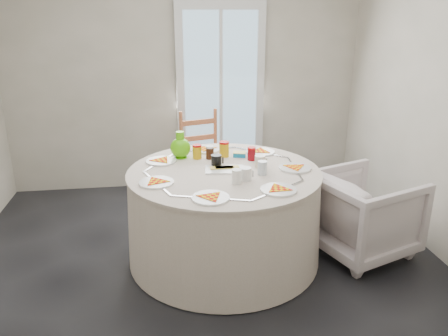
{
  "coord_description": "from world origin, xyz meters",
  "views": [
    {
      "loc": [
        -0.28,
        -3.01,
        1.97
      ],
      "look_at": [
        0.19,
        0.24,
        0.8
      ],
      "focal_mm": 35.0,
      "sensor_mm": 36.0,
      "label": 1
    }
  ],
  "objects": [
    {
      "name": "mugs_glasses",
      "position": [
        0.33,
        0.23,
        0.81
      ],
      "size": [
        0.79,
        0.79,
        0.12
      ],
      "primitive_type": null,
      "rotation": [
        0.0,
        0.0,
        0.26
      ],
      "color": "#A6A6A6",
      "rests_on": "table"
    },
    {
      "name": "cheese_platter",
      "position": [
        0.2,
        0.25,
        0.77
      ],
      "size": [
        0.33,
        0.24,
        0.04
      ],
      "primitive_type": null,
      "rotation": [
        0.0,
        0.0,
        -0.12
      ],
      "color": "silver",
      "rests_on": "table"
    },
    {
      "name": "place_settings",
      "position": [
        0.19,
        0.24,
        0.77
      ],
      "size": [
        1.76,
        1.76,
        0.03
      ],
      "primitive_type": null,
      "rotation": [
        0.0,
        0.0,
        0.3
      ],
      "color": "white",
      "rests_on": "table"
    },
    {
      "name": "armchair",
      "position": [
        1.37,
        0.16,
        0.39
      ],
      "size": [
        0.93,
        0.96,
        0.78
      ],
      "primitive_type": "imported",
      "rotation": [
        0.0,
        0.0,
        1.92
      ],
      "color": "beige",
      "rests_on": "floor"
    },
    {
      "name": "butter_tub",
      "position": [
        0.38,
        0.58,
        0.79
      ],
      "size": [
        0.13,
        0.1,
        0.04
      ],
      "primitive_type": "cube",
      "rotation": [
        0.0,
        0.0,
        -0.27
      ],
      "color": "#0C6FA2",
      "rests_on": "table"
    },
    {
      "name": "wooden_chair",
      "position": [
        0.15,
        1.34,
        0.47
      ],
      "size": [
        0.55,
        0.54,
        1.02
      ],
      "primitive_type": null,
      "rotation": [
        0.0,
        0.0,
        0.27
      ],
      "color": "#BE734B",
      "rests_on": "floor"
    },
    {
      "name": "table",
      "position": [
        0.19,
        0.24,
        0.38
      ],
      "size": [
        1.6,
        1.6,
        0.81
      ],
      "primitive_type": "cylinder",
      "color": "beige",
      "rests_on": "floor"
    },
    {
      "name": "green_pitcher",
      "position": [
        -0.13,
        0.63,
        0.87
      ],
      "size": [
        0.21,
        0.21,
        0.23
      ],
      "primitive_type": null,
      "rotation": [
        0.0,
        0.0,
        0.2
      ],
      "color": "#51BE0A",
      "rests_on": "table"
    },
    {
      "name": "wall_back",
      "position": [
        0.0,
        2.0,
        1.3
      ],
      "size": [
        4.0,
        0.02,
        2.6
      ],
      "primitive_type": "cube",
      "color": "#BCB5A3",
      "rests_on": "floor"
    },
    {
      "name": "floor",
      "position": [
        0.0,
        0.0,
        0.0
      ],
      "size": [
        4.0,
        4.0,
        0.0
      ],
      "primitive_type": "plane",
      "color": "black",
      "rests_on": "ground"
    },
    {
      "name": "jar_cluster",
      "position": [
        0.23,
        0.53,
        0.82
      ],
      "size": [
        0.54,
        0.31,
        0.15
      ],
      "primitive_type": null,
      "rotation": [
        0.0,
        0.0,
        -0.09
      ],
      "color": "#A27315",
      "rests_on": "table"
    },
    {
      "name": "glass_door",
      "position": [
        0.4,
        1.95,
        1.05
      ],
      "size": [
        1.0,
        0.08,
        2.1
      ],
      "primitive_type": "cube",
      "color": "silver",
      "rests_on": "floor"
    }
  ]
}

